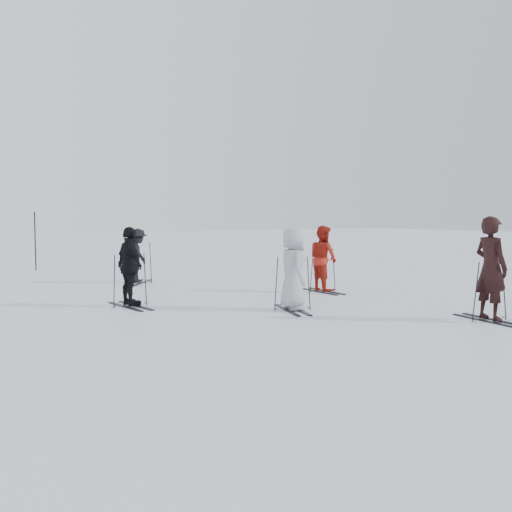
{
  "coord_description": "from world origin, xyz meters",
  "views": [
    {
      "loc": [
        -7.48,
        -11.05,
        1.99
      ],
      "look_at": [
        0.0,
        1.0,
        1.0
      ],
      "focal_mm": 40.0,
      "sensor_mm": 36.0,
      "label": 1
    }
  ],
  "objects_px": {
    "skier_red": "(323,259)",
    "skier_uphill_far": "(138,256)",
    "skier_grey": "(293,270)",
    "skier_uphill_left": "(130,268)",
    "piste_marker": "(35,241)",
    "skier_near_dark": "(491,270)"
  },
  "relations": [
    {
      "from": "piste_marker",
      "to": "skier_uphill_far",
      "type": "bearing_deg",
      "value": -73.23
    },
    {
      "from": "skier_red",
      "to": "skier_uphill_far",
      "type": "height_order",
      "value": "skier_red"
    },
    {
      "from": "skier_red",
      "to": "skier_uphill_left",
      "type": "distance_m",
      "value": 5.17
    },
    {
      "from": "skier_near_dark",
      "to": "piste_marker",
      "type": "height_order",
      "value": "piste_marker"
    },
    {
      "from": "skier_red",
      "to": "skier_grey",
      "type": "height_order",
      "value": "skier_grey"
    },
    {
      "from": "skier_near_dark",
      "to": "skier_uphill_left",
      "type": "relative_size",
      "value": 1.13
    },
    {
      "from": "skier_near_dark",
      "to": "skier_uphill_left",
      "type": "distance_m",
      "value": 7.43
    },
    {
      "from": "skier_uphill_left",
      "to": "piste_marker",
      "type": "xyz_separation_m",
      "value": [
        -0.06,
        10.12,
        0.21
      ]
    },
    {
      "from": "skier_uphill_left",
      "to": "skier_near_dark",
      "type": "bearing_deg",
      "value": -141.51
    },
    {
      "from": "skier_uphill_far",
      "to": "piste_marker",
      "type": "bearing_deg",
      "value": 55.31
    },
    {
      "from": "skier_grey",
      "to": "skier_uphill_left",
      "type": "height_order",
      "value": "skier_uphill_left"
    },
    {
      "from": "skier_uphill_far",
      "to": "piste_marker",
      "type": "xyz_separation_m",
      "value": [
        -1.78,
        5.92,
        0.28
      ]
    },
    {
      "from": "skier_near_dark",
      "to": "skier_red",
      "type": "distance_m",
      "value": 4.98
    },
    {
      "from": "skier_grey",
      "to": "skier_uphill_far",
      "type": "distance_m",
      "value": 6.57
    },
    {
      "from": "skier_uphill_far",
      "to": "skier_near_dark",
      "type": "bearing_deg",
      "value": -121.1
    },
    {
      "from": "skier_red",
      "to": "skier_uphill_far",
      "type": "relative_size",
      "value": 1.08
    },
    {
      "from": "skier_red",
      "to": "skier_grey",
      "type": "xyz_separation_m",
      "value": [
        -2.4,
        -2.0,
        0.0
      ]
    },
    {
      "from": "skier_red",
      "to": "skier_uphill_left",
      "type": "bearing_deg",
      "value": 88.84
    },
    {
      "from": "piste_marker",
      "to": "skier_grey",
      "type": "bearing_deg",
      "value": -77.22
    },
    {
      "from": "skier_red",
      "to": "skier_uphill_far",
      "type": "bearing_deg",
      "value": 39.53
    },
    {
      "from": "skier_red",
      "to": "skier_grey",
      "type": "bearing_deg",
      "value": 131.8
    },
    {
      "from": "skier_near_dark",
      "to": "piste_marker",
      "type": "relative_size",
      "value": 0.91
    }
  ]
}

